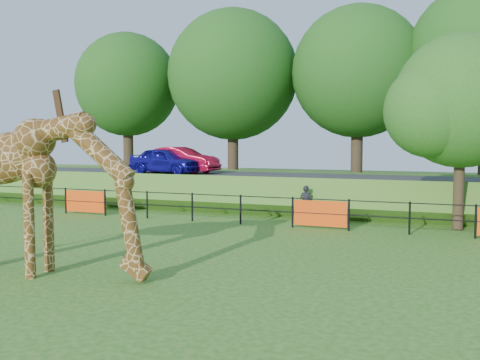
{
  "coord_description": "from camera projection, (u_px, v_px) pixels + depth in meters",
  "views": [
    {
      "loc": [
        7.16,
        -10.33,
        3.14
      ],
      "look_at": [
        1.68,
        3.66,
        2.0
      ],
      "focal_mm": 40.0,
      "sensor_mm": 36.0,
      "label": 1
    }
  ],
  "objects": [
    {
      "name": "ground",
      "position": [
        116.0,
        275.0,
        12.43
      ],
      "size": [
        90.0,
        90.0,
        0.0
      ],
      "primitive_type": "plane",
      "color": "#296619",
      "rests_on": "ground"
    },
    {
      "name": "bg_tree_line",
      "position": [
        356.0,
        71.0,
        31.62
      ],
      "size": [
        37.3,
        8.8,
        11.82
      ],
      "color": "#332517",
      "rests_on": "ground"
    },
    {
      "name": "perimeter_fence",
      "position": [
        241.0,
        209.0,
        19.82
      ],
      "size": [
        28.07,
        0.1,
        1.1
      ],
      "primitive_type": null,
      "color": "black",
      "rests_on": "ground"
    },
    {
      "name": "giraffe",
      "position": [
        44.0,
        194.0,
        12.25
      ],
      "size": [
        5.34,
        1.39,
        3.77
      ],
      "primitive_type": null,
      "rotation": [
        0.0,
        0.0,
        0.08
      ],
      "color": "#5D3713",
      "rests_on": "ground"
    },
    {
      "name": "tree_east",
      "position": [
        464.0,
        106.0,
        18.28
      ],
      "size": [
        5.4,
        4.71,
        6.76
      ],
      "color": "#332517",
      "rests_on": "ground"
    },
    {
      "name": "road",
      "position": [
        287.0,
        177.0,
        25.33
      ],
      "size": [
        40.0,
        5.0,
        0.12
      ],
      "primitive_type": "cube",
      "color": "#333336",
      "rests_on": "embankment"
    },
    {
      "name": "car_red",
      "position": [
        181.0,
        160.0,
        27.5
      ],
      "size": [
        4.16,
        1.75,
        1.34
      ],
      "primitive_type": "imported",
      "rotation": [
        0.0,
        0.0,
        1.49
      ],
      "color": "#AD0C27",
      "rests_on": "road"
    },
    {
      "name": "embankment",
      "position": [
        295.0,
        189.0,
        26.77
      ],
      "size": [
        40.0,
        9.0,
        1.3
      ],
      "primitive_type": "cube",
      "color": "#296619",
      "rests_on": "ground"
    },
    {
      "name": "visitor",
      "position": [
        306.0,
        203.0,
        20.68
      ],
      "size": [
        0.55,
        0.41,
        1.37
      ],
      "primitive_type": "imported",
      "rotation": [
        0.0,
        0.0,
        2.97
      ],
      "color": "black",
      "rests_on": "ground"
    },
    {
      "name": "car_blue",
      "position": [
        166.0,
        161.0,
        26.98
      ],
      "size": [
        4.05,
        2.1,
        1.32
      ],
      "primitive_type": "imported",
      "rotation": [
        0.0,
        0.0,
        1.43
      ],
      "color": "#1A13A2",
      "rests_on": "road"
    }
  ]
}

